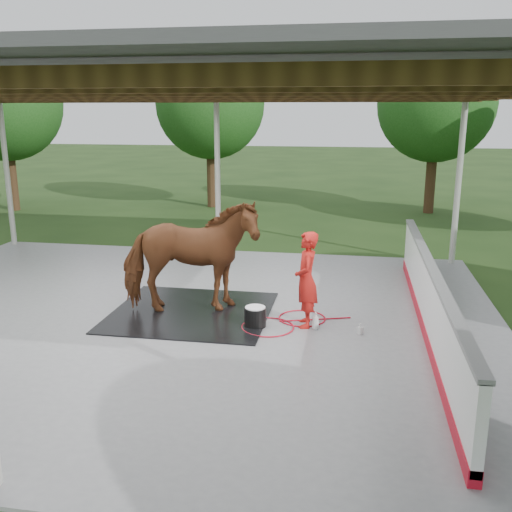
% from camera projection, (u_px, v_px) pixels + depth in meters
% --- Properties ---
extents(ground, '(100.00, 100.00, 0.00)m').
position_uv_depth(ground, '(157.00, 319.00, 10.06)').
color(ground, '#1E3814').
extents(concrete_slab, '(12.00, 10.00, 0.05)m').
position_uv_depth(concrete_slab, '(157.00, 318.00, 10.06)').
color(concrete_slab, slate).
rests_on(concrete_slab, ground).
extents(pavilion_structure, '(12.60, 10.60, 4.05)m').
position_uv_depth(pavilion_structure, '(147.00, 86.00, 9.08)').
color(pavilion_structure, beige).
rests_on(pavilion_structure, ground).
extents(dasher_board, '(0.16, 8.00, 1.15)m').
position_uv_depth(dasher_board, '(429.00, 302.00, 9.16)').
color(dasher_board, '#B00E1F').
rests_on(dasher_board, concrete_slab).
extents(tree_belt, '(28.00, 28.00, 5.80)m').
position_uv_depth(tree_belt, '(182.00, 98.00, 9.93)').
color(tree_belt, '#382314').
rests_on(tree_belt, ground).
extents(rubber_mat, '(2.80, 2.62, 0.02)m').
position_uv_depth(rubber_mat, '(191.00, 312.00, 10.27)').
color(rubber_mat, black).
rests_on(rubber_mat, concrete_slab).
extents(horse, '(2.60, 1.68, 2.02)m').
position_uv_depth(horse, '(190.00, 257.00, 10.01)').
color(horse, brown).
rests_on(horse, rubber_mat).
extents(handler, '(0.46, 0.63, 1.62)m').
position_uv_depth(handler, '(306.00, 280.00, 9.45)').
color(handler, '#B21713').
rests_on(handler, concrete_slab).
extents(wash_bucket, '(0.37, 0.37, 0.34)m').
position_uv_depth(wash_bucket, '(255.00, 316.00, 9.58)').
color(wash_bucket, black).
rests_on(wash_bucket, concrete_slab).
extents(soap_bottle_a, '(0.15, 0.15, 0.29)m').
position_uv_depth(soap_bottle_a, '(315.00, 321.00, 9.45)').
color(soap_bottle_a, silver).
rests_on(soap_bottle_a, concrete_slab).
extents(soap_bottle_b, '(0.12, 0.12, 0.18)m').
position_uv_depth(soap_bottle_b, '(360.00, 329.00, 9.26)').
color(soap_bottle_b, '#338CD8').
rests_on(soap_bottle_b, concrete_slab).
extents(hose_coil, '(1.81, 1.38, 0.02)m').
position_uv_depth(hose_coil, '(285.00, 323.00, 9.74)').
color(hose_coil, red).
rests_on(hose_coil, concrete_slab).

